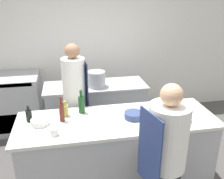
{
  "coord_description": "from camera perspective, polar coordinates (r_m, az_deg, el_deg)",
  "views": [
    {
      "loc": [
        -0.57,
        -2.63,
        2.38
      ],
      "look_at": [
        0.0,
        0.35,
        1.18
      ],
      "focal_mm": 40.0,
      "sensor_mm": 36.0,
      "label": 1
    }
  ],
  "objects": [
    {
      "name": "ground_plane",
      "position": [
        3.6,
        1.11,
        -19.84
      ],
      "size": [
        16.0,
        16.0,
        0.0
      ],
      "primitive_type": "plane",
      "color": "#4C4947"
    },
    {
      "name": "wall_back",
      "position": [
        4.9,
        -3.95,
        10.03
      ],
      "size": [
        8.0,
        0.06,
        2.8
      ],
      "color": "silver",
      "rests_on": "ground_plane"
    },
    {
      "name": "prep_counter",
      "position": [
        3.31,
        1.16,
        -13.79
      ],
      "size": [
        2.44,
        0.84,
        0.93
      ],
      "color": "#A8AAAF",
      "rests_on": "ground_plane"
    },
    {
      "name": "pass_counter",
      "position": [
        4.34,
        -3.7,
        -4.63
      ],
      "size": [
        1.7,
        0.64,
        0.93
      ],
      "color": "#A8AAAF",
      "rests_on": "ground_plane"
    },
    {
      "name": "oven_range",
      "position": [
        4.83,
        -21.75,
        -2.88
      ],
      "size": [
        0.99,
        0.75,
        1.01
      ],
      "color": "#A8AAAF",
      "rests_on": "ground_plane"
    },
    {
      "name": "chef_at_prep_near",
      "position": [
        2.63,
        12.02,
        -15.73
      ],
      "size": [
        0.44,
        0.43,
        1.63
      ],
      "rotation": [
        0.0,
        0.0,
        1.81
      ],
      "color": "black",
      "rests_on": "ground_plane"
    },
    {
      "name": "chef_at_stove",
      "position": [
        3.63,
        -8.36,
        -3.08
      ],
      "size": [
        0.35,
        0.33,
        1.74
      ],
      "rotation": [
        0.0,
        0.0,
        -1.49
      ],
      "color": "black",
      "rests_on": "ground_plane"
    },
    {
      "name": "bottle_olive_oil",
      "position": [
        3.15,
        -10.64,
        -4.64
      ],
      "size": [
        0.08,
        0.08,
        0.2
      ],
      "color": "#B2A84C",
      "rests_on": "prep_counter"
    },
    {
      "name": "bottle_vinegar",
      "position": [
        3.35,
        14.82,
        -3.1
      ],
      "size": [
        0.07,
        0.07,
        0.24
      ],
      "color": "silver",
      "rests_on": "prep_counter"
    },
    {
      "name": "bottle_wine",
      "position": [
        3.13,
        -18.45,
        -5.61
      ],
      "size": [
        0.07,
        0.07,
        0.2
      ],
      "color": "black",
      "rests_on": "prep_counter"
    },
    {
      "name": "bottle_cooking_oil",
      "position": [
        3.19,
        -6.98,
        -3.28
      ],
      "size": [
        0.08,
        0.08,
        0.31
      ],
      "color": "#19471E",
      "rests_on": "prep_counter"
    },
    {
      "name": "bottle_sauce",
      "position": [
        3.02,
        -11.42,
        -4.96
      ],
      "size": [
        0.06,
        0.06,
        0.32
      ],
      "color": "#5B2319",
      "rests_on": "prep_counter"
    },
    {
      "name": "bowl_mixing_large",
      "position": [
        3.13,
        15.35,
        -6.2
      ],
      "size": [
        0.25,
        0.25,
        0.07
      ],
      "color": "navy",
      "rests_on": "prep_counter"
    },
    {
      "name": "bowl_prep_small",
      "position": [
        3.07,
        4.95,
        -5.88
      ],
      "size": [
        0.23,
        0.23,
        0.08
      ],
      "color": "navy",
      "rests_on": "prep_counter"
    },
    {
      "name": "bowl_ceramic_blue",
      "position": [
        3.04,
        -16.17,
        -7.13
      ],
      "size": [
        0.21,
        0.21,
        0.07
      ],
      "color": "white",
      "rests_on": "prep_counter"
    },
    {
      "name": "cup",
      "position": [
        2.8,
        -13.06,
        -9.36
      ],
      "size": [
        0.09,
        0.09,
        0.08
      ],
      "color": "white",
      "rests_on": "prep_counter"
    },
    {
      "name": "cutting_board",
      "position": [
        3.11,
        -2.58,
        -6.15
      ],
      "size": [
        0.29,
        0.18,
        0.01
      ],
      "color": "white",
      "rests_on": "prep_counter"
    },
    {
      "name": "stockpot",
      "position": [
        4.04,
        -3.59,
        2.41
      ],
      "size": [
        0.29,
        0.29,
        0.25
      ],
      "color": "#A8AAAF",
      "rests_on": "pass_counter"
    }
  ]
}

